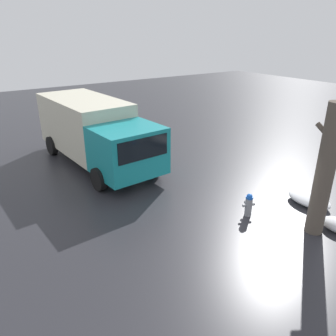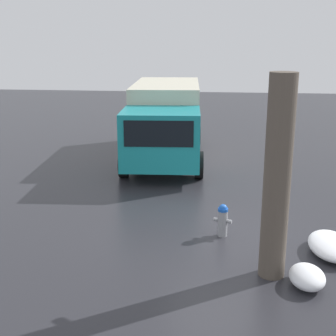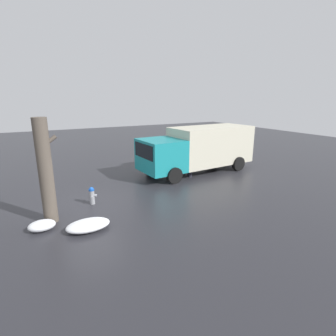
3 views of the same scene
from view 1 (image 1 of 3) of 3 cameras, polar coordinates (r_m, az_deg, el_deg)
name	(u,v)px [view 1 (image 1 of 3)]	position (r m, az deg, el deg)	size (l,w,h in m)	color
ground_plane	(248,215)	(11.16, 13.68, -7.99)	(60.00, 60.00, 0.00)	#28282D
fire_hydrant	(249,204)	(10.97, 13.86, -6.17)	(0.34, 0.43, 0.79)	gray
tree_trunk	(325,171)	(10.14, 25.68, -0.50)	(0.77, 0.51, 3.92)	brown
delivery_truck	(94,130)	(14.97, -12.71, 6.50)	(7.59, 3.14, 2.78)	teal
pedestrian	(123,145)	(14.38, -7.81, 4.04)	(0.41, 0.41, 1.86)	#23232D
snow_pile_curbside	(309,199)	(12.43, 23.36, -5.02)	(1.53, 0.95, 0.36)	white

